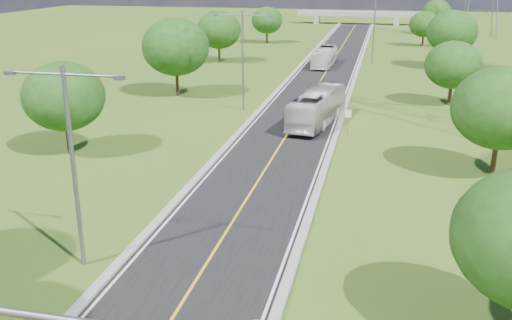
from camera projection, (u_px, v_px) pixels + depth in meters
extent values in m
plane|color=#345618|center=(318.00, 85.00, 71.62)|extent=(260.00, 260.00, 0.00)
cube|color=black|center=(324.00, 76.00, 77.14)|extent=(8.00, 150.00, 0.06)
cube|color=gray|center=(293.00, 74.00, 78.01)|extent=(0.50, 150.00, 0.22)
cube|color=gray|center=(355.00, 77.00, 76.23)|extent=(0.50, 150.00, 0.22)
cylinder|color=slate|center=(348.00, 122.00, 49.84)|extent=(0.08, 0.08, 2.40)
cube|color=white|center=(348.00, 114.00, 49.55)|extent=(0.55, 0.04, 0.70)
cube|color=gray|center=(317.00, 19.00, 147.21)|extent=(1.20, 3.00, 2.00)
cube|color=gray|center=(396.00, 21.00, 143.02)|extent=(1.20, 3.00, 2.00)
cube|color=gray|center=(356.00, 14.00, 144.60)|extent=(30.00, 3.00, 1.20)
cylinder|color=slate|center=(74.00, 171.00, 26.96)|extent=(0.22, 0.22, 10.00)
cylinder|color=slate|center=(35.00, 73.00, 25.77)|extent=(2.80, 0.12, 0.12)
cylinder|color=slate|center=(92.00, 75.00, 25.18)|extent=(2.80, 0.12, 0.12)
cube|color=slate|center=(10.00, 73.00, 26.06)|extent=(0.50, 0.25, 0.18)
cube|color=slate|center=(119.00, 78.00, 24.92)|extent=(0.50, 0.25, 0.18)
cylinder|color=slate|center=(243.00, 62.00, 57.41)|extent=(0.22, 0.22, 10.00)
cylinder|color=slate|center=(229.00, 15.00, 56.22)|extent=(2.80, 0.12, 0.12)
cylinder|color=slate|center=(256.00, 15.00, 55.63)|extent=(2.80, 0.12, 0.12)
cube|color=slate|center=(216.00, 15.00, 56.51)|extent=(0.50, 0.25, 0.18)
cube|color=slate|center=(269.00, 16.00, 55.38)|extent=(0.50, 0.25, 0.18)
cylinder|color=slate|center=(374.00, 30.00, 85.35)|extent=(0.22, 0.22, 10.00)
cylinder|color=black|center=(68.00, 137.00, 45.00)|extent=(0.36, 0.36, 2.70)
ellipsoid|color=#1A3D10|center=(64.00, 96.00, 43.93)|extent=(6.30, 6.30, 5.36)
cylinder|color=black|center=(177.00, 82.00, 65.00)|extent=(0.36, 0.36, 3.24)
ellipsoid|color=#1A3D10|center=(176.00, 47.00, 63.72)|extent=(7.56, 7.56, 6.43)
cylinder|color=black|center=(219.00, 53.00, 87.63)|extent=(0.36, 0.36, 2.88)
ellipsoid|color=#1A3D10|center=(219.00, 30.00, 86.49)|extent=(6.72, 6.72, 5.71)
cylinder|color=black|center=(267.00, 37.00, 109.31)|extent=(0.36, 0.36, 2.52)
ellipsoid|color=#1A3D10|center=(267.00, 20.00, 108.31)|extent=(5.88, 5.88, 5.00)
cylinder|color=black|center=(494.00, 157.00, 40.12)|extent=(0.36, 0.36, 2.88)
ellipsoid|color=#1A3D10|center=(501.00, 108.00, 38.98)|extent=(6.72, 6.72, 5.71)
cylinder|color=black|center=(450.00, 94.00, 60.69)|extent=(0.36, 0.36, 2.52)
ellipsoid|color=#1A3D10|center=(453.00, 65.00, 59.69)|extent=(5.88, 5.88, 5.00)
cylinder|color=black|center=(449.00, 58.00, 82.33)|extent=(0.36, 0.36, 3.06)
ellipsoid|color=#1A3D10|center=(452.00, 32.00, 81.12)|extent=(7.14, 7.14, 6.07)
cylinder|color=black|center=(423.00, 40.00, 105.11)|extent=(0.36, 0.36, 2.34)
ellipsoid|color=#1A3D10|center=(424.00, 24.00, 104.19)|extent=(5.46, 5.46, 4.64)
cylinder|color=black|center=(435.00, 28.00, 122.78)|extent=(0.36, 0.36, 2.70)
ellipsoid|color=#1A3D10|center=(437.00, 13.00, 121.71)|extent=(6.30, 6.30, 5.36)
imported|color=beige|center=(317.00, 107.00, 53.23)|extent=(4.41, 11.78, 3.21)
imported|color=white|center=(324.00, 57.00, 83.95)|extent=(2.82, 10.04, 2.77)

